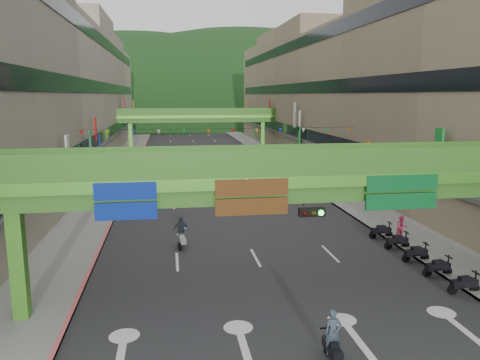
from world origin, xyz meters
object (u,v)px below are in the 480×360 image
car_yellow (225,149)px  pedestrian_red (401,230)px  scooter_rider_near (333,339)px  scooter_rider_mid (256,191)px  car_silver (162,162)px  overpass_near (306,193)px

car_yellow → pedestrian_red: bearing=-78.0°
scooter_rider_near → scooter_rider_mid: bearing=85.5°
scooter_rider_mid → car_silver: size_ratio=0.47×
overpass_near → scooter_rider_near: size_ratio=14.13×
overpass_near → car_yellow: (3.26, 56.11, -4.52)m
car_silver → car_yellow: 17.02m
car_silver → pedestrian_red: size_ratio=2.78×
car_silver → car_yellow: (9.96, 13.81, -0.03)m
overpass_near → pedestrian_red: (8.87, 8.24, -4.43)m
overpass_near → car_silver: size_ratio=6.50×
overpass_near → scooter_rider_mid: overpass_near is taller
scooter_rider_near → car_yellow: bearing=86.7°
scooter_rider_mid → car_yellow: scooter_rider_mid is taller
overpass_near → scooter_rider_mid: 21.01m
scooter_rider_near → overpass_near: bearing=86.8°
scooter_rider_near → scooter_rider_mid: (1.95, 24.90, 0.14)m
overpass_near → scooter_rider_near: 6.14m
overpass_near → scooter_rider_near: (-0.24, -4.38, -4.29)m
scooter_rider_near → car_yellow: size_ratio=0.49×
scooter_rider_near → car_silver: size_ratio=0.46×
overpass_near → car_yellow: bearing=86.7°
scooter_rider_near → scooter_rider_mid: size_ratio=0.97×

